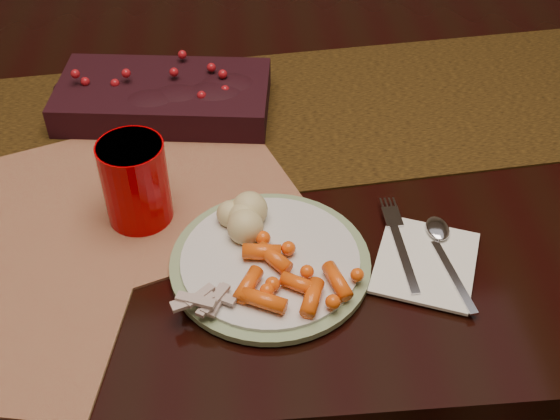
{
  "coord_description": "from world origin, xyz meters",
  "views": [
    {
      "loc": [
        -0.05,
        -0.87,
        1.39
      ],
      "look_at": [
        -0.0,
        -0.24,
        0.8
      ],
      "focal_mm": 45.0,
      "sensor_mm": 36.0,
      "label": 1
    }
  ],
  "objects": [
    {
      "name": "red_cup",
      "position": [
        -0.18,
        -0.19,
        0.81
      ],
      "size": [
        0.1,
        0.1,
        0.12
      ],
      "primitive_type": "cylinder",
      "rotation": [
        0.0,
        0.0,
        0.15
      ],
      "color": "#A90002",
      "rests_on": "placemat_main"
    },
    {
      "name": "baby_carrots",
      "position": [
        0.0,
        -0.33,
        0.78
      ],
      "size": [
        0.15,
        0.14,
        0.02
      ],
      "primitive_type": null,
      "rotation": [
        0.0,
        0.0,
        0.37
      ],
      "color": "#F3550F",
      "rests_on": "dinner_plate"
    },
    {
      "name": "table_runner",
      "position": [
        0.05,
        0.03,
        0.75
      ],
      "size": [
        1.8,
        0.53,
        0.0
      ],
      "primitive_type": "cube",
      "rotation": [
        0.0,
        0.0,
        0.09
      ],
      "color": "#411F09",
      "rests_on": "dining_table"
    },
    {
      "name": "placemat_main",
      "position": [
        -0.21,
        -0.15,
        0.75
      ],
      "size": [
        0.52,
        0.45,
        0.0
      ],
      "primitive_type": "cube",
      "rotation": [
        0.0,
        0.0,
        0.35
      ],
      "color": "olive",
      "rests_on": "dining_table"
    },
    {
      "name": "dining_table",
      "position": [
        0.0,
        0.0,
        0.38
      ],
      "size": [
        1.8,
        1.0,
        0.75
      ],
      "primitive_type": "cube",
      "color": "black",
      "rests_on": "floor"
    },
    {
      "name": "dinner_plate",
      "position": [
        -0.02,
        -0.29,
        0.76
      ],
      "size": [
        0.31,
        0.31,
        0.01
      ],
      "primitive_type": "cylinder",
      "rotation": [
        0.0,
        0.0,
        0.31
      ],
      "color": "silver",
      "rests_on": "placemat_main"
    },
    {
      "name": "mashed_potatoes",
      "position": [
        -0.05,
        -0.24,
        0.79
      ],
      "size": [
        0.08,
        0.07,
        0.04
      ],
      "primitive_type": null,
      "rotation": [
        0.0,
        0.0,
        -0.05
      ],
      "color": "#D9BF7F",
      "rests_on": "dinner_plate"
    },
    {
      "name": "floor",
      "position": [
        0.0,
        0.0,
        0.0
      ],
      "size": [
        5.0,
        5.0,
        0.0
      ],
      "primitive_type": "plane",
      "color": "black",
      "rests_on": "ground"
    },
    {
      "name": "fork",
      "position": [
        0.14,
        -0.28,
        0.76
      ],
      "size": [
        0.03,
        0.15,
        0.0
      ],
      "primitive_type": null,
      "rotation": [
        0.0,
        0.0,
        0.03
      ],
      "color": "silver",
      "rests_on": "napkin"
    },
    {
      "name": "napkin",
      "position": [
        0.17,
        -0.3,
        0.76
      ],
      "size": [
        0.16,
        0.17,
        0.0
      ],
      "primitive_type": "cube",
      "rotation": [
        0.0,
        0.0,
        -0.38
      ],
      "color": "white",
      "rests_on": "placemat_main"
    },
    {
      "name": "turkey_shreds",
      "position": [
        -0.1,
        -0.35,
        0.78
      ],
      "size": [
        0.07,
        0.07,
        0.01
      ],
      "primitive_type": null,
      "rotation": [
        0.0,
        0.0,
        0.3
      ],
      "color": "beige",
      "rests_on": "dinner_plate"
    },
    {
      "name": "spoon",
      "position": [
        0.2,
        -0.31,
        0.76
      ],
      "size": [
        0.05,
        0.15,
        0.0
      ],
      "primitive_type": null,
      "rotation": [
        0.0,
        0.0,
        0.15
      ],
      "color": "#B8B8B8",
      "rests_on": "napkin"
    },
    {
      "name": "centerpiece",
      "position": [
        -0.16,
        0.05,
        0.79
      ],
      "size": [
        0.34,
        0.2,
        0.06
      ],
      "primitive_type": null,
      "rotation": [
        0.0,
        0.0,
        -0.12
      ],
      "color": "black",
      "rests_on": "table_runner"
    }
  ]
}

